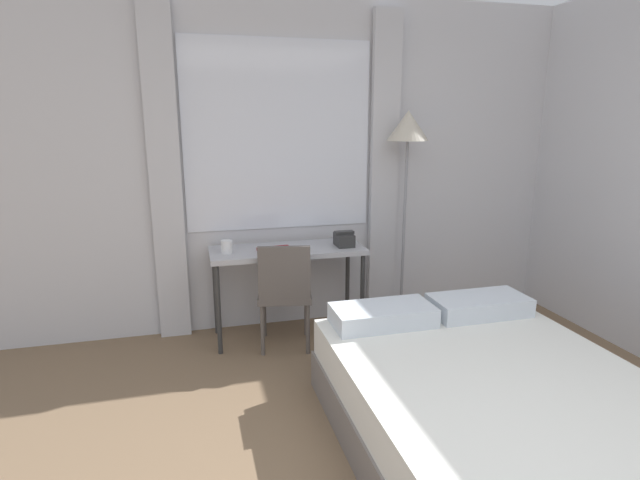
# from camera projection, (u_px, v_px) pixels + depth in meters

# --- Properties ---
(wall_back_with_window) EXTENTS (5.49, 0.13, 2.70)m
(wall_back_with_window) POSITION_uv_depth(u_px,v_px,m) (302.00, 166.00, 4.14)
(wall_back_with_window) COLOR silver
(wall_back_with_window) RESTS_ON ground_plane
(desk) EXTENTS (1.21, 0.47, 0.74)m
(desk) POSITION_uv_depth(u_px,v_px,m) (288.00, 257.00, 3.96)
(desk) COLOR #B2B2B7
(desk) RESTS_ON ground_plane
(desk_chair) EXTENTS (0.47, 0.47, 0.85)m
(desk_chair) POSITION_uv_depth(u_px,v_px,m) (285.00, 289.00, 3.77)
(desk_chair) COLOR #59514C
(desk_chair) RESTS_ON ground_plane
(bed) EXTENTS (1.52, 2.02, 0.59)m
(bed) POSITION_uv_depth(u_px,v_px,m) (500.00, 417.00, 2.56)
(bed) COLOR slate
(bed) RESTS_ON ground_plane
(standing_lamp) EXTENTS (0.34, 0.34, 1.81)m
(standing_lamp) POSITION_uv_depth(u_px,v_px,m) (407.00, 145.00, 4.03)
(standing_lamp) COLOR #4C4C51
(standing_lamp) RESTS_ON ground_plane
(telephone) EXTENTS (0.15, 0.18, 0.12)m
(telephone) POSITION_uv_depth(u_px,v_px,m) (344.00, 239.00, 4.00)
(telephone) COLOR #2D2D2D
(telephone) RESTS_ON desk
(book) EXTENTS (0.27, 0.17, 0.02)m
(book) POSITION_uv_depth(u_px,v_px,m) (275.00, 249.00, 3.85)
(book) COLOR maroon
(book) RESTS_ON desk
(mug) EXTENTS (0.08, 0.08, 0.10)m
(mug) POSITION_uv_depth(u_px,v_px,m) (227.00, 247.00, 3.78)
(mug) COLOR white
(mug) RESTS_ON desk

